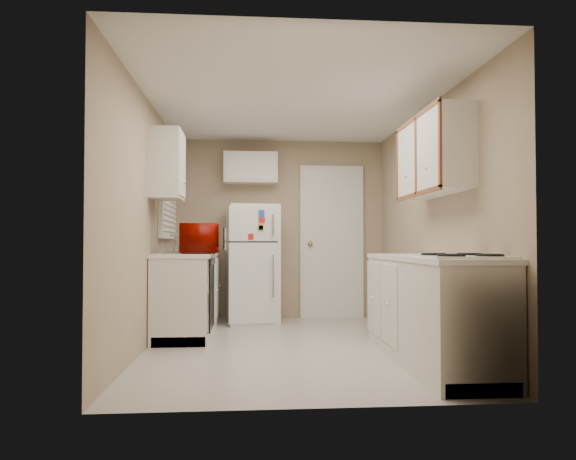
{
  "coord_description": "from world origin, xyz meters",
  "views": [
    {
      "loc": [
        -0.42,
        -5.02,
        1.01
      ],
      "look_at": [
        0.0,
        0.5,
        1.15
      ],
      "focal_mm": 32.0,
      "sensor_mm": 36.0,
      "label": 1
    }
  ],
  "objects": [
    {
      "name": "window_blinds",
      "position": [
        -1.36,
        1.05,
        1.6
      ],
      "size": [
        0.1,
        0.98,
        1.08
      ],
      "primitive_type": "cube",
      "color": "silver",
      "rests_on": "wall_left"
    },
    {
      "name": "stove",
      "position": [
        1.14,
        -1.35,
        0.43
      ],
      "size": [
        0.61,
        0.74,
        0.86
      ],
      "primitive_type": "cube",
      "rotation": [
        0.0,
        0.0,
        -0.06
      ],
      "color": "silver",
      "rests_on": "floor"
    },
    {
      "name": "cabinet_over_fridge",
      "position": [
        -0.4,
        1.75,
        2.0
      ],
      "size": [
        0.7,
        0.3,
        0.4
      ],
      "primitive_type": "cube",
      "color": "silver",
      "rests_on": "wall_back"
    },
    {
      "name": "floor",
      "position": [
        0.0,
        0.0,
        0.0
      ],
      "size": [
        3.8,
        3.8,
        0.0
      ],
      "primitive_type": "plane",
      "color": "beige",
      "rests_on": "ground"
    },
    {
      "name": "wall_left",
      "position": [
        -1.4,
        0.0,
        1.2
      ],
      "size": [
        3.8,
        3.8,
        0.0
      ],
      "primitive_type": "plane",
      "color": "tan",
      "rests_on": "floor"
    },
    {
      "name": "right_counter",
      "position": [
        1.1,
        -0.8,
        0.45
      ],
      "size": [
        0.6,
        2.0,
        0.9
      ],
      "primitive_type": "cube",
      "color": "silver",
      "rests_on": "floor"
    },
    {
      "name": "left_counter",
      "position": [
        -1.1,
        0.9,
        0.45
      ],
      "size": [
        0.6,
        1.8,
        0.9
      ],
      "primitive_type": "cube",
      "color": "silver",
      "rests_on": "floor"
    },
    {
      "name": "interior_door",
      "position": [
        0.7,
        1.86,
        1.02
      ],
      "size": [
        0.86,
        0.06,
        2.08
      ],
      "primitive_type": "cube",
      "color": "silver",
      "rests_on": "floor"
    },
    {
      "name": "refrigerator",
      "position": [
        -0.38,
        1.5,
        0.75
      ],
      "size": [
        0.69,
        0.67,
        1.49
      ],
      "primitive_type": "cube",
      "rotation": [
        0.0,
        0.0,
        0.13
      ],
      "color": "silver",
      "rests_on": "floor"
    },
    {
      "name": "wall_front",
      "position": [
        0.0,
        -1.9,
        1.2
      ],
      "size": [
        2.8,
        2.8,
        0.0
      ],
      "primitive_type": "plane",
      "color": "tan",
      "rests_on": "floor"
    },
    {
      "name": "microwave",
      "position": [
        -0.92,
        0.35,
        1.05
      ],
      "size": [
        0.56,
        0.32,
        0.37
      ],
      "primitive_type": "imported",
      "rotation": [
        0.0,
        0.0,
        1.59
      ],
      "color": "#890800",
      "rests_on": "left_counter"
    },
    {
      "name": "dishwasher",
      "position": [
        -0.81,
        0.3,
        0.49
      ],
      "size": [
        0.03,
        0.58,
        0.72
      ],
      "primitive_type": "cube",
      "color": "black",
      "rests_on": "floor"
    },
    {
      "name": "wall_right",
      "position": [
        1.4,
        0.0,
        1.2
      ],
      "size": [
        3.8,
        3.8,
        0.0
      ],
      "primitive_type": "plane",
      "color": "tan",
      "rests_on": "floor"
    },
    {
      "name": "soap_bottle",
      "position": [
        -1.15,
        1.47,
        1.0
      ],
      "size": [
        0.1,
        0.1,
        0.17
      ],
      "primitive_type": "imported",
      "rotation": [
        0.0,
        0.0,
        -0.39
      ],
      "color": "white",
      "rests_on": "left_counter"
    },
    {
      "name": "upper_cabinet_left",
      "position": [
        -1.25,
        0.22,
        1.8
      ],
      "size": [
        0.3,
        0.45,
        0.7
      ],
      "primitive_type": "cube",
      "color": "silver",
      "rests_on": "wall_left"
    },
    {
      "name": "ceiling",
      "position": [
        0.0,
        0.0,
        2.4
      ],
      "size": [
        3.8,
        3.8,
        0.0
      ],
      "primitive_type": "plane",
      "color": "white",
      "rests_on": "floor"
    },
    {
      "name": "sink",
      "position": [
        -1.1,
        1.05,
        0.86
      ],
      "size": [
        0.54,
        0.74,
        0.16
      ],
      "primitive_type": "cube",
      "color": "gray",
      "rests_on": "left_counter"
    },
    {
      "name": "wall_back",
      "position": [
        0.0,
        1.9,
        1.2
      ],
      "size": [
        2.8,
        2.8,
        0.0
      ],
      "primitive_type": "plane",
      "color": "tan",
      "rests_on": "floor"
    },
    {
      "name": "upper_cabinet_right",
      "position": [
        1.25,
        -0.5,
        1.8
      ],
      "size": [
        0.3,
        1.2,
        0.7
      ],
      "primitive_type": "cube",
      "color": "silver",
      "rests_on": "wall_right"
    }
  ]
}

